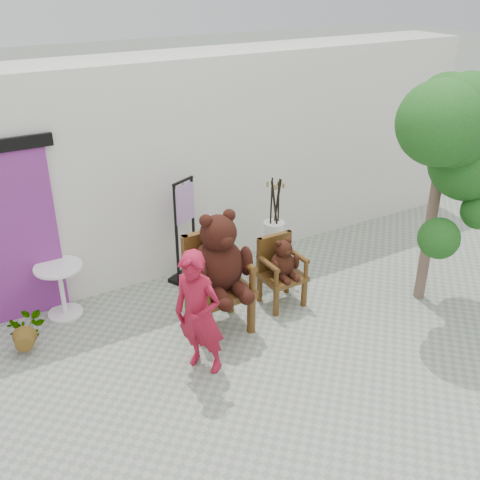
{
  "coord_description": "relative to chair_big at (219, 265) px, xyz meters",
  "views": [
    {
      "loc": [
        -3.64,
        -4.05,
        4.07
      ],
      "look_at": [
        -0.43,
        1.41,
        0.95
      ],
      "focal_mm": 42.0,
      "sensor_mm": 36.0,
      "label": 1
    }
  ],
  "objects": [
    {
      "name": "ground_plane",
      "position": [
        0.92,
        -1.08,
        -0.88
      ],
      "size": [
        60.0,
        60.0,
        0.0
      ],
      "primitive_type": "plane",
      "color": "gray",
      "rests_on": "ground"
    },
    {
      "name": "back_wall",
      "position": [
        0.92,
        2.02,
        0.62
      ],
      "size": [
        9.0,
        1.0,
        3.0
      ],
      "primitive_type": "cube",
      "color": "silver",
      "rests_on": "ground"
    },
    {
      "name": "doorway",
      "position": [
        -2.08,
        1.5,
        0.29
      ],
      "size": [
        1.4,
        0.11,
        2.33
      ],
      "color": "#7F2A80",
      "rests_on": "ground"
    },
    {
      "name": "chair_big",
      "position": [
        0.0,
        0.0,
        0.0
      ],
      "size": [
        0.76,
        0.82,
        1.56
      ],
      "color": "#42280E",
      "rests_on": "ground"
    },
    {
      "name": "chair_small",
      "position": [
        0.97,
        0.1,
        -0.31
      ],
      "size": [
        0.53,
        0.51,
        0.95
      ],
      "color": "#42280E",
      "rests_on": "ground"
    },
    {
      "name": "person",
      "position": [
        -0.59,
        -0.66,
        -0.11
      ],
      "size": [
        0.61,
        0.67,
        1.53
      ],
      "primitive_type": "imported",
      "rotation": [
        0.0,
        0.0,
        -0.98
      ],
      "color": "maroon",
      "rests_on": "ground"
    },
    {
      "name": "cafe_table",
      "position": [
        -1.58,
        1.27,
        -0.44
      ],
      "size": [
        0.6,
        0.6,
        0.7
      ],
      "rotation": [
        0.0,
        0.0,
        -0.04
      ],
      "color": "white",
      "rests_on": "ground"
    },
    {
      "name": "display_stand",
      "position": [
        0.16,
        1.27,
        -0.29
      ],
      "size": [
        0.56,
        0.51,
        1.51
      ],
      "rotation": [
        0.0,
        0.0,
        0.43
      ],
      "color": "black",
      "rests_on": "ground"
    },
    {
      "name": "stool_bucket",
      "position": [
        1.33,
        0.81,
        -0.23
      ],
      "size": [
        0.32,
        0.32,
        1.45
      ],
      "rotation": [
        0.0,
        0.0,
        -0.36
      ],
      "color": "white",
      "rests_on": "ground"
    },
    {
      "name": "tree",
      "position": [
        2.74,
        -0.92,
        1.36
      ],
      "size": [
        1.8,
        1.49,
        3.0
      ],
      "rotation": [
        0.0,
        0.0,
        -0.21
      ],
      "color": "brown",
      "rests_on": "ground"
    },
    {
      "name": "potted_plant",
      "position": [
        -2.14,
        0.78,
        -0.64
      ],
      "size": [
        0.49,
        0.45,
        0.47
      ],
      "primitive_type": "imported",
      "rotation": [
        0.0,
        0.0,
        -0.21
      ],
      "color": "#0F3A11",
      "rests_on": "ground"
    }
  ]
}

